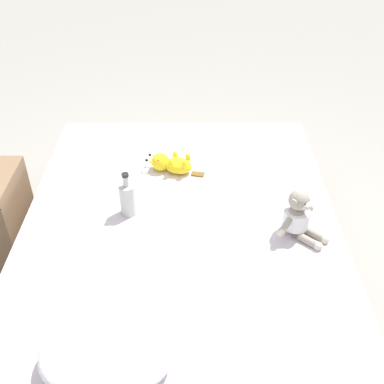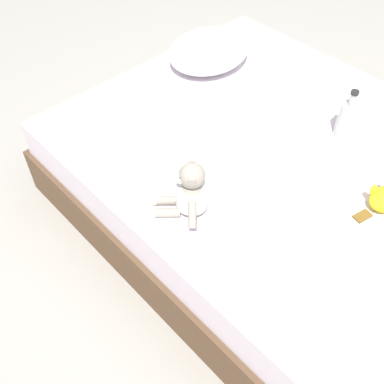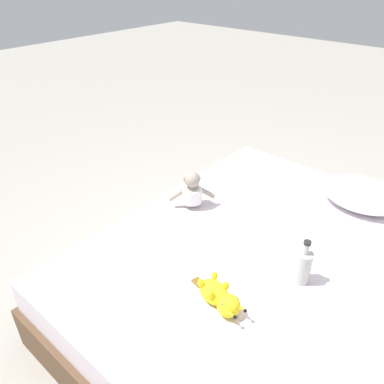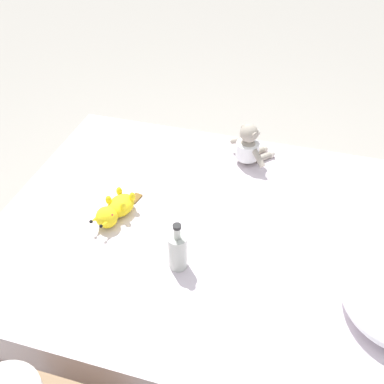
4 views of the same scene
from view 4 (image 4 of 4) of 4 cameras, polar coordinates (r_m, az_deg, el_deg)
ground_plane at (r=2.37m, az=2.20°, el=-12.02°), size 16.00×16.00×0.00m
bed at (r=2.20m, az=2.34°, el=-8.59°), size 1.57×2.02×0.44m
plush_monkey at (r=2.38m, az=7.33°, el=5.73°), size 0.26×0.26×0.24m
plush_yellow_creature at (r=2.08m, az=-9.82°, el=-2.28°), size 0.33×0.16×0.10m
glass_bottle at (r=1.82m, az=-1.83°, el=-7.52°), size 0.08×0.08×0.23m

